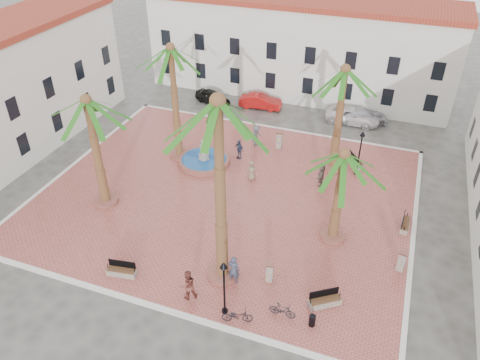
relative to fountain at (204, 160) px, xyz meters
The scene contains 36 objects.
ground 4.65m from the fountain, 45.12° to the right, with size 120.00×120.00×0.00m, color #56544F.
plaza 4.65m from the fountain, 45.12° to the right, with size 26.00×22.00×0.15m, color #B0524A.
kerb_n 8.39m from the fountain, 67.03° to the left, with size 26.30×0.30×0.16m, color silver.
kerb_s 14.66m from the fountain, 77.10° to the right, with size 26.30×0.30×0.16m, color silver.
kerb_e 16.60m from the fountain, 11.41° to the right, with size 0.30×22.30×0.16m, color silver.
kerb_w 10.28m from the fountain, 161.35° to the right, with size 0.30×22.30×0.16m, color silver.
building_north 17.57m from the fountain, 78.93° to the left, with size 30.40×7.40×9.50m.
building_west 16.70m from the fountain, 168.20° to the right, with size 6.40×24.40×10.00m.
fountain is the anchor object (origin of this frame).
palm_nw 8.19m from the fountain, behind, with size 5.05×5.05×9.41m.
palm_sw 10.73m from the fountain, 121.82° to the right, with size 5.51×5.51×8.25m.
palm_s 15.76m from the fountain, 61.17° to the right, with size 5.79×5.79×11.48m.
palm_e 13.55m from the fountain, 25.08° to the right, with size 5.26×5.26×6.59m.
palm_ne 12.31m from the fountain, 16.08° to the left, with size 5.55×5.55×8.50m.
bench_s 12.88m from the fountain, 88.01° to the right, with size 1.80×0.80×0.92m.
bench_se 16.29m from the fountain, 42.47° to the right, with size 1.79×1.47×0.95m.
bench_e 15.89m from the fountain, ahead, with size 0.61×1.68×0.87m.
bench_ne 12.06m from the fountain, 18.86° to the left, with size 1.42×1.77×0.93m.
lamppost_s 15.27m from the fountain, 61.97° to the right, with size 0.40×0.40×3.68m.
lamppost_e 12.18m from the fountain, 12.55° to the left, with size 0.40×0.40×3.73m.
bollard_se 13.47m from the fountain, 49.93° to the right, with size 0.54×0.54×1.34m.
bollard_n 6.61m from the fountain, 40.91° to the left, with size 0.58×0.58×1.55m.
bollard_e 17.11m from the fountain, 23.61° to the right, with size 0.60×0.60×1.43m.
litter_bin 17.15m from the fountain, 47.09° to the right, with size 0.35×0.35×0.69m, color black.
cyclist_a 13.05m from the fountain, 58.67° to the right, with size 0.70×0.46×1.93m, color #363B4F.
bicycle_a 15.82m from the fountain, 59.88° to the right, with size 0.57×1.64×0.86m, color black.
cyclist_b 13.96m from the fountain, 69.66° to the right, with size 0.94×0.73×1.93m, color brown.
bicycle_b 16.08m from the fountain, 51.24° to the right, with size 0.42×1.47×0.88m, color black.
pedestrian_fountain_a 4.46m from the fountain, 11.94° to the right, with size 0.77×0.50×1.58m, color #7F6C52.
pedestrian_fountain_b 2.95m from the fountain, 35.20° to the left, with size 0.97×0.40×1.65m, color #303C52.
pedestrian_north 5.12m from the fountain, 53.40° to the left, with size 1.19×0.69×1.85m, color #4D4D51.
pedestrian_east 9.38m from the fountain, ahead, with size 1.68×0.53×1.81m, color #75665B.
car_black 11.40m from the fountain, 109.46° to the left, with size 1.56×3.89×1.32m, color black.
car_red 11.48m from the fountain, 85.00° to the left, with size 1.44×4.13×1.36m, color #B41311.
car_silver 15.93m from the fountain, 47.33° to the left, with size 1.89×4.66×1.35m, color silver.
car_white 15.17m from the fountain, 48.81° to the left, with size 2.28×4.94×1.37m, color silver.
Camera 1 is at (10.36, -25.44, 20.23)m, focal length 35.00 mm.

